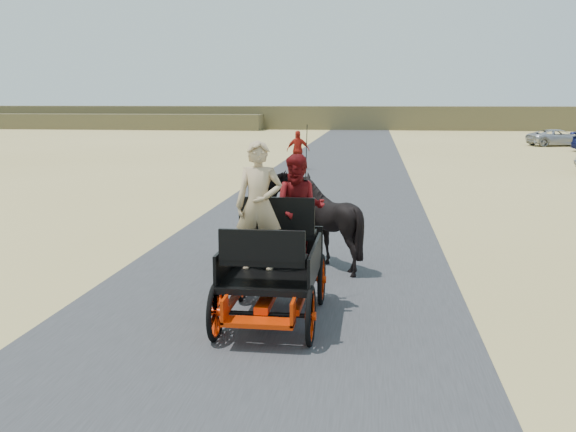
# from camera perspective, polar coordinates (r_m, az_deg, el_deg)

# --- Properties ---
(ground) EXTENTS (140.00, 140.00, 0.00)m
(ground) POSITION_cam_1_polar(r_m,az_deg,el_deg) (8.46, -3.51, -11.00)
(ground) COLOR tan
(road) EXTENTS (6.00, 140.00, 0.01)m
(road) POSITION_cam_1_polar(r_m,az_deg,el_deg) (8.46, -3.51, -10.97)
(road) COLOR #38383A
(road) RESTS_ON ground
(ridge_far) EXTENTS (140.00, 6.00, 2.40)m
(ridge_far) POSITION_cam_1_polar(r_m,az_deg,el_deg) (69.77, 6.45, 8.69)
(ridge_far) COLOR brown
(ridge_far) RESTS_ON ground
(ridge_near) EXTENTS (40.00, 4.00, 1.60)m
(ridge_near) POSITION_cam_1_polar(r_m,az_deg,el_deg) (72.95, -18.16, 8.00)
(ridge_near) COLOR brown
(ridge_near) RESTS_ON ground
(carriage) EXTENTS (1.30, 2.40, 0.72)m
(carriage) POSITION_cam_1_polar(r_m,az_deg,el_deg) (9.13, -1.35, -6.98)
(carriage) COLOR black
(carriage) RESTS_ON ground
(horse_left) EXTENTS (0.91, 2.01, 1.70)m
(horse_left) POSITION_cam_1_polar(r_m,az_deg,el_deg) (11.98, -1.72, -0.41)
(horse_left) COLOR black
(horse_left) RESTS_ON ground
(horse_right) EXTENTS (1.37, 1.54, 1.70)m
(horse_right) POSITION_cam_1_polar(r_m,az_deg,el_deg) (11.85, 3.54, -0.53)
(horse_right) COLOR black
(horse_right) RESTS_ON ground
(driver_man) EXTENTS (0.66, 0.43, 1.80)m
(driver_man) POSITION_cam_1_polar(r_m,az_deg,el_deg) (8.92, -2.60, 0.92)
(driver_man) COLOR tan
(driver_man) RESTS_ON carriage
(passenger_woman) EXTENTS (0.77, 0.60, 1.58)m
(passenger_woman) POSITION_cam_1_polar(r_m,az_deg,el_deg) (9.41, 1.00, 0.72)
(passenger_woman) COLOR #660C0F
(passenger_woman) RESTS_ON carriage
(pedestrian) EXTENTS (1.05, 0.53, 1.73)m
(pedestrian) POSITION_cam_1_polar(r_m,az_deg,el_deg) (28.73, 0.90, 5.88)
(pedestrian) COLOR red
(pedestrian) RESTS_ON ground
(car_d) EXTENTS (4.33, 2.72, 1.12)m
(car_d) POSITION_cam_1_polar(r_m,az_deg,el_deg) (47.19, 22.88, 6.43)
(car_d) COLOR #B2B2B7
(car_d) RESTS_ON ground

